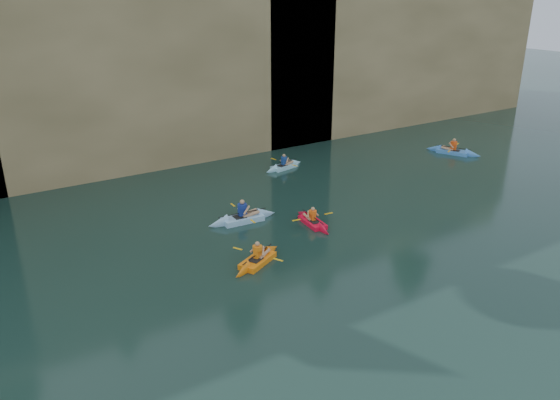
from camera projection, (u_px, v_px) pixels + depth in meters
ground at (400, 387)px, 14.91m from camera, size 160.00×160.00×0.00m
cliff at (88, 54)px, 36.28m from camera, size 70.00×16.00×12.00m
cliff_slab_center at (157, 69)px, 31.57m from camera, size 24.00×2.40×11.40m
cliff_slab_east at (407, 60)px, 41.83m from camera, size 26.00×2.40×9.84m
sea_cave_center at (62, 156)px, 29.57m from camera, size 3.50×1.00×3.20m
sea_cave_east at (280, 114)px, 36.31m from camera, size 5.00×1.00×4.50m
kayaker_orange at (258, 260)px, 21.50m from camera, size 3.03×2.08×1.16m
kayaker_ltblue_near at (243, 218)px, 25.30m from camera, size 3.44×2.62×1.34m
kayaker_red_far at (313, 222)px, 25.01m from camera, size 2.11×2.93×1.05m
kayaker_ltblue_mid at (284, 166)px, 32.66m from camera, size 3.00×2.18×1.11m
kayaker_blue_east at (453, 151)px, 35.51m from camera, size 2.26×3.52×1.26m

